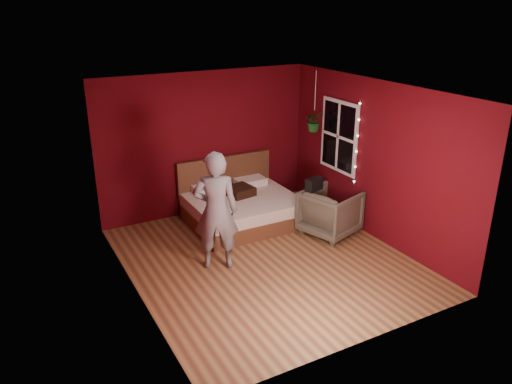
{
  "coord_description": "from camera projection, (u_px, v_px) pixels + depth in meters",
  "views": [
    {
      "loc": [
        -3.38,
        -5.88,
        3.76
      ],
      "look_at": [
        0.03,
        0.4,
        0.98
      ],
      "focal_mm": 35.0,
      "sensor_mm": 36.0,
      "label": 1
    }
  ],
  "objects": [
    {
      "name": "handbag",
      "position": [
        314.0,
        184.0,
        8.26
      ],
      "size": [
        0.32,
        0.22,
        0.21
      ],
      "primitive_type": "cube",
      "rotation": [
        0.0,
        0.0,
        0.25
      ],
      "color": "black",
      "rests_on": "armchair"
    },
    {
      "name": "throw_pillow",
      "position": [
        240.0,
        191.0,
        8.92
      ],
      "size": [
        0.5,
        0.5,
        0.15
      ],
      "primitive_type": "cube",
      "rotation": [
        0.0,
        0.0,
        0.16
      ],
      "color": "black",
      "rests_on": "bed"
    },
    {
      "name": "bed",
      "position": [
        241.0,
        207.0,
        8.95
      ],
      "size": [
        1.87,
        1.59,
        1.03
      ],
      "color": "brown",
      "rests_on": "ground"
    },
    {
      "name": "room_walls",
      "position": [
        267.0,
        155.0,
        7.08
      ],
      "size": [
        4.04,
        4.54,
        2.62
      ],
      "color": "#560915",
      "rests_on": "ground"
    },
    {
      "name": "window",
      "position": [
        339.0,
        136.0,
        8.75
      ],
      "size": [
        0.05,
        0.97,
        1.27
      ],
      "color": "white",
      "rests_on": "room_walls"
    },
    {
      "name": "person",
      "position": [
        216.0,
        211.0,
        7.19
      ],
      "size": [
        0.77,
        0.66,
        1.79
      ],
      "primitive_type": "imported",
      "rotation": [
        0.0,
        0.0,
        2.71
      ],
      "color": "slate",
      "rests_on": "ground"
    },
    {
      "name": "fairy_lights",
      "position": [
        357.0,
        144.0,
        8.31
      ],
      "size": [
        0.04,
        0.04,
        1.45
      ],
      "color": "silver",
      "rests_on": "room_walls"
    },
    {
      "name": "floor",
      "position": [
        266.0,
        260.0,
        7.68
      ],
      "size": [
        4.5,
        4.5,
        0.0
      ],
      "primitive_type": "plane",
      "color": "olive",
      "rests_on": "ground"
    },
    {
      "name": "armchair",
      "position": [
        330.0,
        212.0,
        8.41
      ],
      "size": [
        1.07,
        1.06,
        0.78
      ],
      "primitive_type": "imported",
      "rotation": [
        0.0,
        0.0,
        1.88
      ],
      "color": "#565544",
      "rests_on": "ground"
    },
    {
      "name": "hanging_plant",
      "position": [
        314.0,
        121.0,
        8.93
      ],
      "size": [
        0.4,
        0.37,
        1.08
      ],
      "color": "silver",
      "rests_on": "room_walls"
    }
  ]
}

